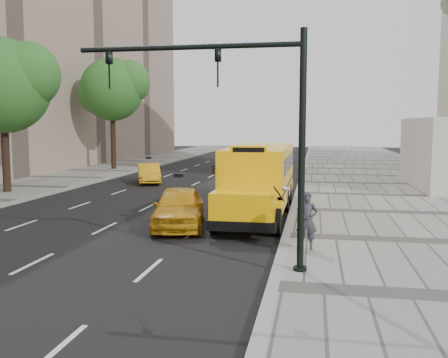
% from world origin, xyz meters
% --- Properties ---
extents(ground, '(140.00, 140.00, 0.00)m').
position_xyz_m(ground, '(0.00, 0.00, 0.00)').
color(ground, black).
rests_on(ground, ground).
extents(sidewalk_museum, '(12.00, 140.00, 0.15)m').
position_xyz_m(sidewalk_museum, '(12.00, 0.00, 0.07)').
color(sidewalk_museum, gray).
rests_on(sidewalk_museum, ground).
extents(curb_museum, '(0.30, 140.00, 0.15)m').
position_xyz_m(curb_museum, '(6.00, 0.00, 0.07)').
color(curb_museum, gray).
rests_on(curb_museum, ground).
extents(curb_far, '(0.30, 140.00, 0.15)m').
position_xyz_m(curb_far, '(-8.00, 0.00, 0.07)').
color(curb_far, gray).
rests_on(curb_far, ground).
extents(tree_b, '(6.03, 5.36, 8.86)m').
position_xyz_m(tree_b, '(-10.40, 3.02, 6.22)').
color(tree_b, black).
rests_on(tree_b, ground).
extents(tree_c, '(6.13, 5.45, 9.78)m').
position_xyz_m(tree_c, '(-10.40, 18.55, 7.10)').
color(tree_c, black).
rests_on(tree_c, ground).
extents(school_bus, '(2.96, 11.56, 3.19)m').
position_xyz_m(school_bus, '(4.50, -0.23, 1.76)').
color(school_bus, '#FFB605').
rests_on(school_bus, ground).
extents(taxi_near, '(2.72, 4.90, 1.58)m').
position_xyz_m(taxi_near, '(1.77, -4.29, 0.79)').
color(taxi_near, orange).
rests_on(taxi_near, ground).
extents(taxi_far, '(2.83, 4.32, 1.35)m').
position_xyz_m(taxi_far, '(-4.26, 9.79, 0.67)').
color(taxi_far, orange).
rests_on(taxi_far, ground).
extents(pedestrian, '(0.69, 0.49, 1.80)m').
position_xyz_m(pedestrian, '(6.73, -7.52, 1.05)').
color(pedestrian, '#2F2F36').
rests_on(pedestrian, sidewalk_museum).
extents(traffic_signal, '(6.18, 0.36, 6.40)m').
position_xyz_m(traffic_signal, '(5.19, -9.80, 4.09)').
color(traffic_signal, black).
rests_on(traffic_signal, ground).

